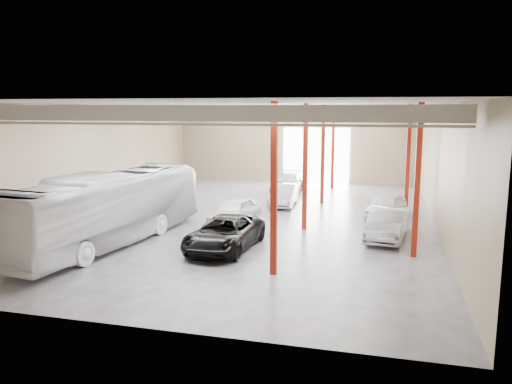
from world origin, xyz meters
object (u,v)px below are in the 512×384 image
at_px(car_row_a, 234,211).
at_px(car_row_c, 287,183).
at_px(car_right_near, 387,223).
at_px(car_right_far, 386,206).
at_px(black_sedan, 225,233).
at_px(coach_bus, 108,209).
at_px(car_row_b, 283,195).

relative_size(car_row_a, car_row_c, 0.82).
distance_m(car_right_near, car_right_far, 5.20).
distance_m(car_row_a, car_right_near, 8.74).
xyz_separation_m(car_row_a, car_right_near, (8.65, -1.20, 0.04)).
bearing_deg(car_right_near, black_sedan, -145.18).
bearing_deg(car_right_near, coach_bus, -154.65).
bearing_deg(car_right_far, coach_bus, -129.43).
xyz_separation_m(black_sedan, car_right_near, (7.56, 4.00, 0.03)).
bearing_deg(black_sedan, car_row_a, 105.38).
distance_m(car_row_b, car_row_c, 5.25).
bearing_deg(car_right_far, car_row_a, -140.29).
relative_size(black_sedan, car_row_a, 1.25).
bearing_deg(car_row_c, car_row_a, -98.20).
bearing_deg(car_row_b, car_row_c, 95.13).
bearing_deg(coach_bus, black_sedan, 12.03).
height_order(coach_bus, car_row_a, coach_bus).
bearing_deg(car_row_a, car_row_c, 94.82).
bearing_deg(black_sedan, car_row_c, 94.16).
distance_m(coach_bus, car_row_a, 7.53).
bearing_deg(black_sedan, car_right_near, 31.41).
distance_m(black_sedan, car_row_b, 11.55).
height_order(car_row_a, car_row_c, car_row_c).
relative_size(coach_bus, car_row_b, 2.86).
relative_size(coach_bus, car_right_far, 2.88).
distance_m(car_row_c, car_right_near, 14.91).
height_order(car_row_c, car_right_far, car_row_c).
bearing_deg(coach_bus, car_row_c, 78.92).
distance_m(black_sedan, car_row_a, 5.31).
bearing_deg(black_sedan, car_right_far, 54.23).
bearing_deg(car_row_b, car_right_near, -50.03).
height_order(car_row_a, car_right_far, car_row_a).
bearing_deg(car_row_c, coach_bus, -112.13).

